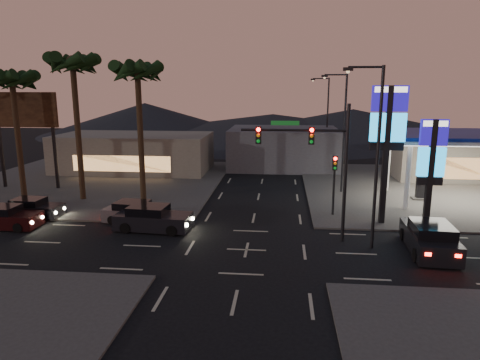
# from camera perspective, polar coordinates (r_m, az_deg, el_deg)

# --- Properties ---
(ground) EXTENTS (140.00, 140.00, 0.00)m
(ground) POSITION_cam_1_polar(r_m,az_deg,el_deg) (24.15, 0.87, -9.29)
(ground) COLOR black
(ground) RESTS_ON ground
(corner_lot_ne) EXTENTS (24.00, 24.00, 0.12)m
(corner_lot_ne) POSITION_cam_1_polar(r_m,az_deg,el_deg) (41.86, 25.27, -1.13)
(corner_lot_ne) COLOR #47443F
(corner_lot_ne) RESTS_ON ground
(corner_lot_nw) EXTENTS (24.00, 24.00, 0.12)m
(corner_lot_nw) POSITION_cam_1_polar(r_m,az_deg,el_deg) (43.25, -18.86, -0.21)
(corner_lot_nw) COLOR #47443F
(corner_lot_nw) RESTS_ON ground
(gas_station) EXTENTS (12.20, 8.20, 5.47)m
(gas_station) POSITION_cam_1_polar(r_m,az_deg,el_deg) (37.39, 27.97, 4.98)
(gas_station) COLOR silver
(gas_station) RESTS_ON ground
(convenience_store) EXTENTS (10.00, 6.00, 4.00)m
(convenience_store) POSITION_cam_1_polar(r_m,az_deg,el_deg) (46.81, 25.79, 2.54)
(convenience_store) COLOR #726B5B
(convenience_store) RESTS_ON ground
(pylon_sign_tall) EXTENTS (2.20, 0.35, 9.00)m
(pylon_sign_tall) POSITION_cam_1_polar(r_m,az_deg,el_deg) (28.79, 19.11, 6.63)
(pylon_sign_tall) COLOR black
(pylon_sign_tall) RESTS_ON ground
(pylon_sign_short) EXTENTS (1.60, 0.35, 7.00)m
(pylon_sign_short) POSITION_cam_1_polar(r_m,az_deg,el_deg) (28.72, 24.18, 2.73)
(pylon_sign_short) COLOR black
(pylon_sign_short) RESTS_ON ground
(traffic_signal_mast) EXTENTS (6.10, 0.39, 8.00)m
(traffic_signal_mast) POSITION_cam_1_polar(r_m,az_deg,el_deg) (24.73, 10.02, 3.59)
(traffic_signal_mast) COLOR black
(traffic_signal_mast) RESTS_ON ground
(pedestal_signal) EXTENTS (0.32, 0.39, 4.30)m
(pedestal_signal) POSITION_cam_1_polar(r_m,az_deg,el_deg) (30.19, 12.48, 0.58)
(pedestal_signal) COLOR black
(pedestal_signal) RESTS_ON ground
(streetlight_near) EXTENTS (2.14, 0.25, 10.00)m
(streetlight_near) POSITION_cam_1_polar(r_m,az_deg,el_deg) (24.12, 17.47, 4.18)
(streetlight_near) COLOR black
(streetlight_near) RESTS_ON ground
(streetlight_mid) EXTENTS (2.14, 0.25, 10.00)m
(streetlight_mid) POSITION_cam_1_polar(r_m,az_deg,el_deg) (36.87, 13.43, 6.98)
(streetlight_mid) COLOR black
(streetlight_mid) RESTS_ON ground
(streetlight_far) EXTENTS (2.14, 0.25, 10.00)m
(streetlight_far) POSITION_cam_1_polar(r_m,az_deg,el_deg) (50.74, 11.35, 8.39)
(streetlight_far) COLOR black
(streetlight_far) RESTS_ON ground
(palm_a) EXTENTS (4.41, 4.41, 10.86)m
(palm_a) POSITION_cam_1_polar(r_m,az_deg,el_deg) (33.71, -13.48, 12.84)
(palm_a) COLOR black
(palm_a) RESTS_ON ground
(palm_b) EXTENTS (4.41, 4.41, 11.46)m
(palm_b) POSITION_cam_1_polar(r_m,az_deg,el_deg) (35.65, -21.35, 13.17)
(palm_b) COLOR black
(palm_b) RESTS_ON ground
(palm_c) EXTENTS (4.41, 4.41, 10.26)m
(palm_c) POSITION_cam_1_polar(r_m,az_deg,el_deg) (38.12, -28.06, 10.83)
(palm_c) COLOR black
(palm_c) RESTS_ON ground
(billboard) EXTENTS (6.00, 0.30, 8.50)m
(billboard) POSITION_cam_1_polar(r_m,az_deg,el_deg) (41.95, -26.81, 7.45)
(billboard) COLOR black
(billboard) RESTS_ON ground
(building_far_west) EXTENTS (16.00, 8.00, 4.00)m
(building_far_west) POSITION_cam_1_polar(r_m,az_deg,el_deg) (47.64, -13.87, 3.55)
(building_far_west) COLOR #726B5B
(building_far_west) RESTS_ON ground
(building_far_mid) EXTENTS (12.00, 9.00, 4.40)m
(building_far_mid) POSITION_cam_1_polar(r_m,az_deg,el_deg) (48.86, 5.79, 4.29)
(building_far_mid) COLOR #4C4C51
(building_far_mid) RESTS_ON ground
(hill_left) EXTENTS (40.00, 40.00, 6.00)m
(hill_left) POSITION_cam_1_polar(r_m,az_deg,el_deg) (86.87, -12.49, 8.01)
(hill_left) COLOR black
(hill_left) RESTS_ON ground
(hill_right) EXTENTS (50.00, 50.00, 5.00)m
(hill_right) POSITION_cam_1_polar(r_m,az_deg,el_deg) (83.69, 14.80, 7.41)
(hill_right) COLOR black
(hill_right) RESTS_ON ground
(hill_center) EXTENTS (60.00, 60.00, 4.00)m
(hill_center) POSITION_cam_1_polar(r_m,az_deg,el_deg) (82.71, 4.39, 7.37)
(hill_center) COLOR black
(hill_center) RESTS_ON ground
(car_lane_a_front) EXTENTS (4.96, 2.34, 1.58)m
(car_lane_a_front) POSITION_cam_1_polar(r_m,az_deg,el_deg) (27.73, -11.59, -5.08)
(car_lane_a_front) COLOR black
(car_lane_a_front) RESTS_ON ground
(car_lane_a_mid) EXTENTS (4.45, 1.92, 1.44)m
(car_lane_a_mid) POSITION_cam_1_polar(r_m,az_deg,el_deg) (31.52, -28.89, -4.41)
(car_lane_a_mid) COLOR black
(car_lane_a_mid) RESTS_ON ground
(car_lane_b_front) EXTENTS (4.52, 2.25, 1.43)m
(car_lane_b_front) POSITION_cam_1_polar(r_m,az_deg,el_deg) (29.55, -13.74, -4.25)
(car_lane_b_front) COLOR #5B5B5D
(car_lane_b_front) RESTS_ON ground
(car_lane_b_mid) EXTENTS (4.19, 1.88, 1.35)m
(car_lane_b_mid) POSITION_cam_1_polar(r_m,az_deg,el_deg) (33.16, -25.98, -3.44)
(car_lane_b_mid) COLOR black
(car_lane_b_mid) RESTS_ON ground
(suv_station) EXTENTS (2.50, 5.27, 1.71)m
(suv_station) POSITION_cam_1_polar(r_m,az_deg,el_deg) (25.75, 23.95, -7.11)
(suv_station) COLOR black
(suv_station) RESTS_ON ground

